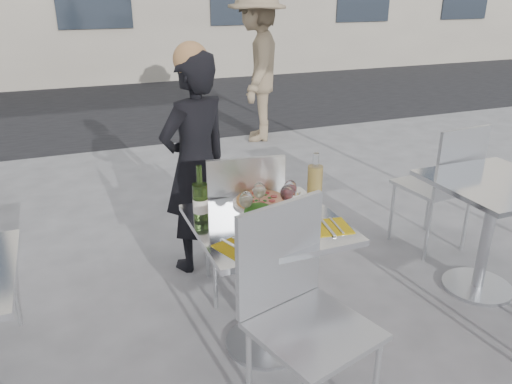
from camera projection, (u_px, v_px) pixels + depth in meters
name	position (u px, v px, depth m)	size (l,w,h in m)	color
ground	(266.00, 344.00, 2.76)	(80.00, 80.00, 0.00)	slate
street_asphalt	(116.00, 106.00, 8.35)	(24.00, 5.00, 0.00)	black
main_table	(267.00, 258.00, 2.55)	(0.72, 0.72, 0.75)	#B7BABF
side_table_right	(491.00, 213.00, 3.07)	(0.72, 0.72, 0.75)	#B7BABF
chair_far	(243.00, 215.00, 2.96)	(0.51, 0.52, 0.97)	silver
chair_near	(298.00, 300.00, 2.12)	(0.56, 0.57, 1.00)	silver
side_chair_rfar	(445.00, 179.00, 3.53)	(0.48, 0.49, 0.97)	silver
woman_diner	(196.00, 165.00, 3.29)	(0.54, 0.35, 1.48)	black
pedestrian_b	(257.00, 66.00, 6.18)	(1.20, 0.69, 1.86)	#8C775A
pizza_near	(274.00, 233.00, 2.33)	(0.36, 0.36, 0.02)	tan
pizza_far	(261.00, 201.00, 2.67)	(0.30, 0.30, 0.03)	white
salad_plate	(259.00, 214.00, 2.47)	(0.22, 0.22, 0.09)	white
wine_bottle	(200.00, 201.00, 2.42)	(0.07, 0.07, 0.29)	#385620
carafe	(315.00, 185.00, 2.61)	(0.08, 0.08, 0.29)	tan
sugar_shaker	(294.00, 200.00, 2.58)	(0.06, 0.06, 0.11)	white
wineglass_white_a	(246.00, 201.00, 2.44)	(0.07, 0.07, 0.16)	white
wineglass_white_b	(259.00, 191.00, 2.55)	(0.07, 0.07, 0.16)	white
wineglass_red_a	(287.00, 194.00, 2.52)	(0.07, 0.07, 0.16)	white
wineglass_red_b	(290.00, 189.00, 2.58)	(0.07, 0.07, 0.16)	white
napkin_left	(239.00, 246.00, 2.23)	(0.23, 0.23, 0.01)	gold
napkin_right	(331.00, 227.00, 2.41)	(0.21, 0.21, 0.01)	gold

